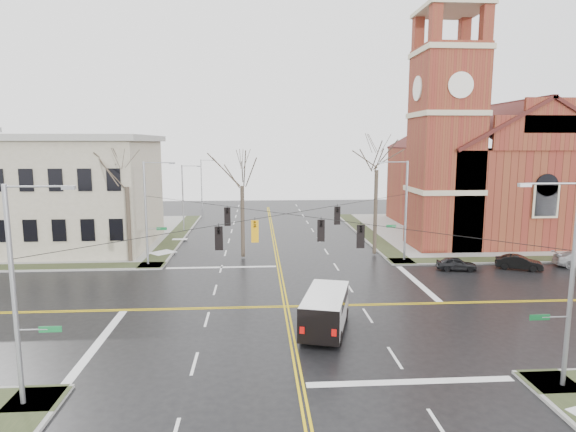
{
  "coord_description": "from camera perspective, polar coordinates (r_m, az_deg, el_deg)",
  "views": [
    {
      "loc": [
        -1.86,
        -30.47,
        10.69
      ],
      "look_at": [
        0.52,
        6.0,
        5.15
      ],
      "focal_mm": 30.0,
      "sensor_mm": 36.0,
      "label": 1
    }
  ],
  "objects": [
    {
      "name": "parked_car_b",
      "position": [
        45.69,
        25.68,
        -4.99
      ],
      "size": [
        3.93,
        2.72,
        1.23
      ],
      "primitive_type": "imported",
      "rotation": [
        0.0,
        0.0,
        1.15
      ],
      "color": "black",
      "rests_on": "ground"
    },
    {
      "name": "streetlight_north_b",
      "position": [
        79.21,
        -10.12,
        3.98
      ],
      "size": [
        2.3,
        0.2,
        8.0
      ],
      "color": "gray",
      "rests_on": "ground"
    },
    {
      "name": "signal_pole_se",
      "position": [
        23.81,
        30.27,
        -6.54
      ],
      "size": [
        2.75,
        0.22,
        9.0
      ],
      "color": "gray",
      "rests_on": "ground"
    },
    {
      "name": "signal_pole_nw",
      "position": [
        43.41,
        -16.29,
        0.67
      ],
      "size": [
        2.75,
        0.22,
        9.0
      ],
      "color": "gray",
      "rests_on": "ground"
    },
    {
      "name": "signal_pole_sw",
      "position": [
        21.96,
        -29.36,
        -7.67
      ],
      "size": [
        2.75,
        0.22,
        9.0
      ],
      "color": "gray",
      "rests_on": "ground"
    },
    {
      "name": "streetlight_north_a",
      "position": [
        59.46,
        -12.23,
        2.42
      ],
      "size": [
        2.3,
        0.2,
        8.0
      ],
      "color": "gray",
      "rests_on": "ground"
    },
    {
      "name": "tree_nw_far",
      "position": [
        44.85,
        -18.58,
        3.85
      ],
      "size": [
        4.0,
        4.0,
        10.08
      ],
      "color": "#352921",
      "rests_on": "ground"
    },
    {
      "name": "signal_pole_ne",
      "position": [
        44.37,
        13.59,
        0.94
      ],
      "size": [
        2.75,
        0.22,
        9.0
      ],
      "color": "gray",
      "rests_on": "ground"
    },
    {
      "name": "parked_car_a",
      "position": [
        43.44,
        19.31,
        -5.36
      ],
      "size": [
        3.47,
        1.9,
        1.12
      ],
      "primitive_type": "imported",
      "rotation": [
        0.0,
        0.0,
        1.39
      ],
      "color": "black",
      "rests_on": "ground"
    },
    {
      "name": "span_wires",
      "position": [
        30.86,
        -0.23,
        0.25
      ],
      "size": [
        23.02,
        23.02,
        0.03
      ],
      "color": "black",
      "rests_on": "ground"
    },
    {
      "name": "sidewalks",
      "position": [
        32.32,
        -0.22,
        -10.55
      ],
      "size": [
        80.0,
        80.0,
        0.17
      ],
      "color": "gray",
      "rests_on": "ground"
    },
    {
      "name": "cargo_van",
      "position": [
        28.39,
        4.51,
        -10.74
      ],
      "size": [
        3.7,
        6.12,
        2.19
      ],
      "rotation": [
        0.0,
        0.0,
        -0.27
      ],
      "color": "white",
      "rests_on": "ground"
    },
    {
      "name": "ground",
      "position": [
        32.35,
        -0.22,
        -10.68
      ],
      "size": [
        120.0,
        120.0,
        0.0
      ],
      "primitive_type": "plane",
      "color": "black",
      "rests_on": "ground"
    },
    {
      "name": "tree_ne",
      "position": [
        46.18,
        10.47,
        6.04
      ],
      "size": [
        4.0,
        4.0,
        12.07
      ],
      "color": "#352921",
      "rests_on": "ground"
    },
    {
      "name": "civic_building_a",
      "position": [
        54.59,
        -25.38,
        2.33
      ],
      "size": [
        18.0,
        14.0,
        11.0
      ],
      "primitive_type": "cube",
      "color": "gray",
      "rests_on": "ground"
    },
    {
      "name": "road_markings",
      "position": [
        32.35,
        -0.22,
        -10.67
      ],
      "size": [
        100.0,
        100.0,
        0.01
      ],
      "color": "gold",
      "rests_on": "ground"
    },
    {
      "name": "traffic_signals",
      "position": [
        30.32,
        -0.15,
        -1.33
      ],
      "size": [
        8.21,
        8.26,
        1.3
      ],
      "color": "black",
      "rests_on": "ground"
    },
    {
      "name": "tree_nw_near",
      "position": [
        44.45,
        -5.47,
        4.13
      ],
      "size": [
        4.0,
        4.0,
        9.98
      ],
      "color": "#352921",
      "rests_on": "ground"
    },
    {
      "name": "church",
      "position": [
        61.38,
        22.1,
        5.88
      ],
      "size": [
        24.28,
        27.48,
        27.5
      ],
      "color": "maroon",
      "rests_on": "ground"
    }
  ]
}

